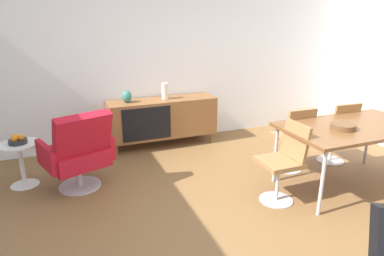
{
  "coord_description": "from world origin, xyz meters",
  "views": [
    {
      "loc": [
        -1.34,
        -2.45,
        1.92
      ],
      "look_at": [
        -0.13,
        0.66,
        0.81
      ],
      "focal_mm": 32.09,
      "sensor_mm": 36.0,
      "label": 1
    }
  ],
  "objects_px": {
    "dining_chair_back_right": "(337,130)",
    "wooden_bowl_on_table": "(343,127)",
    "sideboard": "(163,118)",
    "vase_cobalt": "(127,97)",
    "vase_sculptural_dark": "(165,91)",
    "dining_table": "(353,129)",
    "dining_chair_back_left": "(293,136)",
    "lounge_chair_red": "(78,151)",
    "dining_chair_near_window": "(284,160)",
    "side_table_round": "(21,159)",
    "fruit_bowl": "(17,140)"
  },
  "relations": [
    {
      "from": "dining_chair_back_right",
      "to": "wooden_bowl_on_table",
      "type": "bearing_deg",
      "value": -131.86
    },
    {
      "from": "sideboard",
      "to": "vase_cobalt",
      "type": "distance_m",
      "value": 0.63
    },
    {
      "from": "vase_sculptural_dark",
      "to": "dining_table",
      "type": "bearing_deg",
      "value": -52.45
    },
    {
      "from": "dining_chair_back_left",
      "to": "lounge_chair_red",
      "type": "distance_m",
      "value": 2.57
    },
    {
      "from": "dining_table",
      "to": "dining_chair_back_left",
      "type": "relative_size",
      "value": 1.87
    },
    {
      "from": "sideboard",
      "to": "wooden_bowl_on_table",
      "type": "bearing_deg",
      "value": -56.09
    },
    {
      "from": "vase_sculptural_dark",
      "to": "dining_chair_near_window",
      "type": "xyz_separation_m",
      "value": [
        0.67,
        -2.03,
        -0.37
      ]
    },
    {
      "from": "dining_chair_back_left",
      "to": "side_table_round",
      "type": "distance_m",
      "value": 3.27
    },
    {
      "from": "dining_chair_back_left",
      "to": "dining_chair_back_right",
      "type": "height_order",
      "value": "same"
    },
    {
      "from": "wooden_bowl_on_table",
      "to": "fruit_bowl",
      "type": "xyz_separation_m",
      "value": [
        -3.3,
        1.44,
        -0.21
      ]
    },
    {
      "from": "dining_chair_near_window",
      "to": "side_table_round",
      "type": "relative_size",
      "value": 1.65
    },
    {
      "from": "dining_table",
      "to": "sideboard",
      "type": "bearing_deg",
      "value": 128.38
    },
    {
      "from": "dining_chair_back_right",
      "to": "dining_chair_near_window",
      "type": "relative_size",
      "value": 1.0
    },
    {
      "from": "vase_sculptural_dark",
      "to": "dining_chair_back_left",
      "type": "height_order",
      "value": "vase_sculptural_dark"
    },
    {
      "from": "wooden_bowl_on_table",
      "to": "side_table_round",
      "type": "bearing_deg",
      "value": 156.36
    },
    {
      "from": "side_table_round",
      "to": "dining_chair_near_window",
      "type": "bearing_deg",
      "value": -27.93
    },
    {
      "from": "sideboard",
      "to": "lounge_chair_red",
      "type": "bearing_deg",
      "value": -142.15
    },
    {
      "from": "sideboard",
      "to": "dining_table",
      "type": "height_order",
      "value": "dining_table"
    },
    {
      "from": "dining_chair_back_left",
      "to": "vase_sculptural_dark",
      "type": "bearing_deg",
      "value": 129.42
    },
    {
      "from": "dining_chair_back_right",
      "to": "sideboard",
      "type": "bearing_deg",
      "value": 143.03
    },
    {
      "from": "dining_table",
      "to": "dining_chair_back_right",
      "type": "relative_size",
      "value": 1.87
    },
    {
      "from": "dining_chair_back_right",
      "to": "fruit_bowl",
      "type": "distance_m",
      "value": 3.94
    },
    {
      "from": "dining_chair_back_left",
      "to": "vase_cobalt",
      "type": "bearing_deg",
      "value": 140.27
    },
    {
      "from": "sideboard",
      "to": "dining_chair_near_window",
      "type": "relative_size",
      "value": 1.87
    },
    {
      "from": "dining_table",
      "to": "dining_chair_back_left",
      "type": "height_order",
      "value": "dining_chair_back_left"
    },
    {
      "from": "dining_chair_back_left",
      "to": "dining_chair_near_window",
      "type": "relative_size",
      "value": 1.0
    },
    {
      "from": "dining_table",
      "to": "fruit_bowl",
      "type": "relative_size",
      "value": 8.0
    },
    {
      "from": "dining_chair_back_right",
      "to": "dining_chair_near_window",
      "type": "distance_m",
      "value": 1.36
    },
    {
      "from": "lounge_chair_red",
      "to": "fruit_bowl",
      "type": "height_order",
      "value": "lounge_chair_red"
    },
    {
      "from": "dining_chair_back_right",
      "to": "dining_chair_near_window",
      "type": "bearing_deg",
      "value": -155.67
    },
    {
      "from": "vase_sculptural_dark",
      "to": "lounge_chair_red",
      "type": "distance_m",
      "value": 1.69
    },
    {
      "from": "dining_chair_back_left",
      "to": "fruit_bowl",
      "type": "height_order",
      "value": "dining_chair_back_left"
    },
    {
      "from": "fruit_bowl",
      "to": "dining_chair_back_right",
      "type": "bearing_deg",
      "value": -12.14
    },
    {
      "from": "vase_sculptural_dark",
      "to": "fruit_bowl",
      "type": "height_order",
      "value": "vase_sculptural_dark"
    },
    {
      "from": "dining_chair_back_left",
      "to": "wooden_bowl_on_table",
      "type": "bearing_deg",
      "value": -76.62
    },
    {
      "from": "vase_sculptural_dark",
      "to": "dining_chair_back_right",
      "type": "xyz_separation_m",
      "value": [
        1.91,
        -1.47,
        -0.37
      ]
    },
    {
      "from": "vase_cobalt",
      "to": "dining_chair_back_right",
      "type": "distance_m",
      "value": 2.9
    },
    {
      "from": "dining_table",
      "to": "lounge_chair_red",
      "type": "height_order",
      "value": "lounge_chair_red"
    },
    {
      "from": "sideboard",
      "to": "wooden_bowl_on_table",
      "type": "xyz_separation_m",
      "value": [
        1.4,
        -2.09,
        0.33
      ]
    },
    {
      "from": "vase_sculptural_dark",
      "to": "fruit_bowl",
      "type": "relative_size",
      "value": 1.2
    },
    {
      "from": "vase_cobalt",
      "to": "vase_sculptural_dark",
      "type": "bearing_deg",
      "value": 0.0
    },
    {
      "from": "dining_chair_near_window",
      "to": "vase_sculptural_dark",
      "type": "bearing_deg",
      "value": 108.34
    },
    {
      "from": "vase_cobalt",
      "to": "dining_chair_near_window",
      "type": "distance_m",
      "value": 2.4
    },
    {
      "from": "wooden_bowl_on_table",
      "to": "dining_chair_near_window",
      "type": "height_order",
      "value": "dining_chair_near_window"
    },
    {
      "from": "wooden_bowl_on_table",
      "to": "dining_chair_back_right",
      "type": "height_order",
      "value": "dining_chair_back_right"
    },
    {
      "from": "vase_cobalt",
      "to": "sideboard",
      "type": "bearing_deg",
      "value": -0.21
    },
    {
      "from": "dining_chair_near_window",
      "to": "dining_chair_back_left",
      "type": "bearing_deg",
      "value": 46.1
    },
    {
      "from": "fruit_bowl",
      "to": "vase_sculptural_dark",
      "type": "bearing_deg",
      "value": 18.3
    },
    {
      "from": "lounge_chair_red",
      "to": "side_table_round",
      "type": "distance_m",
      "value": 0.73
    },
    {
      "from": "vase_cobalt",
      "to": "lounge_chair_red",
      "type": "bearing_deg",
      "value": -127.37
    }
  ]
}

